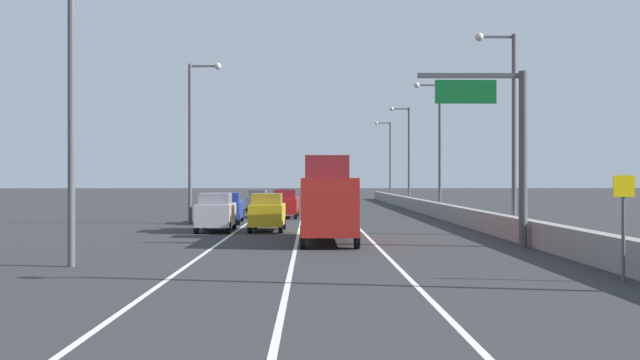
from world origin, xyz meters
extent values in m
plane|color=#2D2D30|center=(0.00, 64.00, 0.00)|extent=(320.00, 320.00, 0.00)
cube|color=silver|center=(-5.50, 55.00, 0.00)|extent=(0.16, 130.00, 0.00)
cube|color=silver|center=(-2.00, 55.00, 0.00)|extent=(0.16, 130.00, 0.00)
cube|color=silver|center=(1.50, 55.00, 0.00)|extent=(0.16, 130.00, 0.00)
cube|color=gray|center=(8.28, 40.00, 0.55)|extent=(0.60, 120.00, 1.10)
cylinder|color=#47474C|center=(7.68, 25.22, 3.75)|extent=(0.36, 0.36, 7.50)
cube|color=#47474C|center=(5.43, 25.22, 7.30)|extent=(4.50, 0.20, 0.20)
cube|color=#0C5923|center=(5.21, 25.10, 6.60)|extent=(2.60, 0.10, 1.00)
cylinder|color=#4C4C51|center=(7.38, 14.68, 1.20)|extent=(0.10, 0.10, 2.40)
cube|color=yellow|center=(7.38, 14.64, 2.70)|extent=(0.60, 0.04, 0.60)
cylinder|color=#4C4C51|center=(9.10, 31.55, 5.17)|extent=(0.24, 0.24, 10.35)
cube|color=#4C4C51|center=(8.20, 31.55, 10.20)|extent=(1.80, 0.12, 0.12)
sphere|color=beige|center=(7.30, 31.55, 10.20)|extent=(0.44, 0.44, 0.44)
cylinder|color=#4C4C51|center=(8.70, 50.57, 5.17)|extent=(0.24, 0.24, 10.35)
cube|color=#4C4C51|center=(7.80, 50.57, 10.20)|extent=(1.80, 0.12, 0.12)
sphere|color=beige|center=(6.90, 50.57, 10.20)|extent=(0.44, 0.44, 0.44)
cylinder|color=#4C4C51|center=(8.90, 69.59, 5.17)|extent=(0.24, 0.24, 10.35)
cube|color=#4C4C51|center=(8.00, 69.59, 10.20)|extent=(1.80, 0.12, 0.12)
sphere|color=beige|center=(7.10, 69.59, 10.20)|extent=(0.44, 0.44, 0.44)
cylinder|color=#4C4C51|center=(9.06, 88.61, 5.17)|extent=(0.24, 0.24, 10.35)
cube|color=#4C4C51|center=(8.16, 88.61, 10.20)|extent=(1.80, 0.12, 0.12)
sphere|color=beige|center=(7.26, 88.61, 10.20)|extent=(0.44, 0.44, 0.44)
cylinder|color=#4C4C51|center=(-9.27, 18.54, 5.17)|extent=(0.24, 0.24, 10.35)
cylinder|color=#4C4C51|center=(-9.16, 41.36, 5.17)|extent=(0.24, 0.24, 10.35)
cube|color=#4C4C51|center=(-8.26, 41.36, 10.20)|extent=(1.80, 0.12, 0.12)
sphere|color=beige|center=(-7.36, 41.36, 10.20)|extent=(0.44, 0.44, 0.44)
cube|color=slate|center=(-6.22, 61.47, 0.83)|extent=(1.86, 4.26, 0.98)
cube|color=#4D505A|center=(-6.23, 61.05, 1.62)|extent=(1.58, 1.94, 0.60)
cylinder|color=black|center=(-6.96, 63.15, 0.34)|extent=(0.24, 0.69, 0.68)
cylinder|color=black|center=(-5.38, 63.10, 0.34)|extent=(0.24, 0.69, 0.68)
cylinder|color=black|center=(-7.05, 59.83, 0.34)|extent=(0.24, 0.69, 0.68)
cylinder|color=black|center=(-5.47, 59.79, 0.34)|extent=(0.24, 0.69, 0.68)
cube|color=#1E389E|center=(-6.78, 41.94, 0.88)|extent=(1.93, 4.76, 1.08)
cube|color=navy|center=(-6.76, 41.47, 1.72)|extent=(1.62, 2.17, 0.60)
cylinder|color=black|center=(-7.65, 43.81, 0.34)|extent=(0.24, 0.69, 0.68)
cylinder|color=black|center=(-6.05, 43.87, 0.34)|extent=(0.24, 0.69, 0.68)
cylinder|color=black|center=(-7.51, 40.02, 0.34)|extent=(0.24, 0.69, 0.68)
cylinder|color=black|center=(-5.91, 40.08, 0.34)|extent=(0.24, 0.69, 0.68)
cube|color=#B7B7BC|center=(-6.59, 34.66, 0.93)|extent=(1.95, 4.56, 1.19)
cube|color=gray|center=(-6.58, 34.20, 1.83)|extent=(1.67, 2.07, 0.60)
cylinder|color=black|center=(-7.48, 36.45, 0.34)|extent=(0.23, 0.68, 0.68)
cylinder|color=black|center=(-5.79, 36.48, 0.34)|extent=(0.23, 0.68, 0.68)
cylinder|color=black|center=(-7.40, 32.83, 0.34)|extent=(0.23, 0.68, 0.68)
cylinder|color=black|center=(-5.71, 32.87, 0.34)|extent=(0.23, 0.68, 0.68)
cube|color=red|center=(-3.24, 48.71, 0.92)|extent=(1.87, 4.80, 1.16)
cube|color=maroon|center=(-3.25, 48.23, 1.80)|extent=(1.62, 2.17, 0.60)
cylinder|color=black|center=(-4.04, 50.66, 0.34)|extent=(0.23, 0.68, 0.68)
cylinder|color=black|center=(-2.39, 50.64, 0.34)|extent=(0.23, 0.68, 0.68)
cylinder|color=black|center=(-4.09, 46.78, 0.34)|extent=(0.23, 0.68, 0.68)
cylinder|color=black|center=(-2.44, 46.76, 0.34)|extent=(0.23, 0.68, 0.68)
cube|color=gold|center=(-3.77, 34.85, 0.92)|extent=(1.86, 4.19, 1.16)
cube|color=olive|center=(-3.77, 34.44, 1.80)|extent=(1.61, 1.90, 0.60)
cylinder|color=black|center=(-4.57, 36.50, 0.34)|extent=(0.23, 0.68, 0.68)
cylinder|color=black|center=(-2.92, 36.48, 0.34)|extent=(0.23, 0.68, 0.68)
cylinder|color=black|center=(-4.61, 33.23, 0.34)|extent=(0.23, 0.68, 0.68)
cylinder|color=black|center=(-2.96, 33.21, 0.34)|extent=(0.23, 0.68, 0.68)
cube|color=black|center=(-3.50, 57.24, 0.90)|extent=(1.91, 4.07, 1.11)
cube|color=black|center=(-3.51, 56.84, 1.75)|extent=(1.63, 1.85, 0.60)
cylinder|color=black|center=(-4.28, 58.82, 0.34)|extent=(0.24, 0.69, 0.68)
cylinder|color=black|center=(-2.64, 58.78, 0.34)|extent=(0.24, 0.69, 0.68)
cylinder|color=black|center=(-4.36, 55.70, 0.34)|extent=(0.24, 0.69, 0.68)
cylinder|color=black|center=(-2.72, 55.66, 0.34)|extent=(0.24, 0.69, 0.68)
cube|color=#A51E19|center=(-0.57, 27.98, 1.72)|extent=(2.40, 8.33, 2.44)
cube|color=maroon|center=(-0.57, 29.81, 3.49)|extent=(2.11, 1.83, 1.10)
cylinder|color=black|center=(-1.69, 31.44, 0.50)|extent=(0.22, 1.00, 1.00)
cylinder|color=black|center=(0.55, 31.44, 0.50)|extent=(0.22, 1.00, 1.00)
cylinder|color=black|center=(-1.69, 24.52, 0.50)|extent=(0.22, 1.00, 1.00)
cylinder|color=black|center=(0.55, 24.52, 0.50)|extent=(0.22, 1.00, 1.00)
camera|label=1|loc=(-1.38, -5.39, 2.90)|focal=40.57mm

